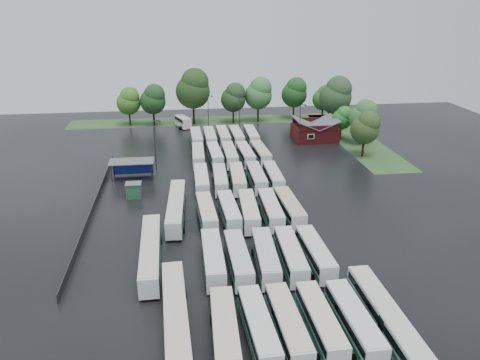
{
  "coord_description": "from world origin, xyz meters",
  "views": [
    {
      "loc": [
        -7.59,
        -62.75,
        31.82
      ],
      "look_at": [
        2.0,
        12.0,
        2.5
      ],
      "focal_mm": 35.0,
      "sensor_mm": 36.0,
      "label": 1
    }
  ],
  "objects": [
    {
      "name": "bus_r5c2",
      "position": [
        1.94,
        42.16,
        1.74
      ],
      "size": [
        2.56,
        11.38,
        3.16
      ],
      "rotation": [
        0.0,
        0.0,
        0.01
      ],
      "color": "silver",
      "rests_on": "ground"
    },
    {
      "name": "tree_north_6",
      "position": [
        31.7,
        61.36,
        6.37
      ],
      "size": [
        5.98,
        5.98,
        9.9
      ],
      "color": "#3A2817",
      "rests_on": "ground"
    },
    {
      "name": "minibus",
      "position": [
        -7.19,
        58.61,
        1.57
      ],
      "size": [
        4.46,
        6.91,
        2.83
      ],
      "rotation": [
        0.0,
        0.0,
        0.35
      ],
      "color": "silver",
      "rests_on": "ground"
    },
    {
      "name": "brick_building",
      "position": [
        24.0,
        42.77,
        1.87
      ],
      "size": [
        10.07,
        8.6,
        5.39
      ],
      "color": "maroon",
      "rests_on": "ground"
    },
    {
      "name": "bus_r5c3",
      "position": [
        5.08,
        42.3,
        1.69
      ],
      "size": [
        2.58,
        11.08,
        3.07
      ],
      "rotation": [
        0.0,
        0.0,
        0.02
      ],
      "color": "silver",
      "rests_on": "ground"
    },
    {
      "name": "bus_r1c1",
      "position": [
        -1.39,
        -12.72,
        1.69
      ],
      "size": [
        2.58,
        11.12,
        3.08
      ],
      "rotation": [
        0.0,
        0.0,
        0.02
      ],
      "color": "silver",
      "rests_on": "ground"
    },
    {
      "name": "artic_bus_west_a",
      "position": [
        -9.1,
        -22.91,
        1.72
      ],
      "size": [
        3.09,
        16.82,
        3.1
      ],
      "rotation": [
        0.0,
        0.0,
        0.04
      ],
      "color": "silver",
      "rests_on": "ground"
    },
    {
      "name": "bus_r4c0",
      "position": [
        -4.5,
        28.63,
        1.7
      ],
      "size": [
        2.61,
        11.15,
        3.09
      ],
      "rotation": [
        0.0,
        0.0,
        -0.02
      ],
      "color": "silver",
      "rests_on": "ground"
    },
    {
      "name": "puddle_0",
      "position": [
        -3.64,
        -19.11,
        0.0
      ],
      "size": [
        3.91,
        3.91,
        0.01
      ],
      "primitive_type": "cylinder",
      "color": "black",
      "rests_on": "ground"
    },
    {
      "name": "tree_north_5",
      "position": [
        24.03,
        63.89,
        7.55
      ],
      "size": [
        7.08,
        7.08,
        11.73
      ],
      "color": "black",
      "rests_on": "ground"
    },
    {
      "name": "bus_r2c0",
      "position": [
        -4.47,
        1.25,
        1.65
      ],
      "size": [
        2.83,
        10.89,
        3.0
      ],
      "rotation": [
        0.0,
        0.0,
        0.05
      ],
      "color": "silver",
      "rests_on": "ground"
    },
    {
      "name": "bus_r0c3",
      "position": [
        5.25,
        -25.76,
        1.66
      ],
      "size": [
        2.57,
        10.92,
        3.03
      ],
      "rotation": [
        0.0,
        0.0,
        0.02
      ],
      "color": "silver",
      "rests_on": "ground"
    },
    {
      "name": "puddle_4",
      "position": [
        13.65,
        -15.68,
        0.0
      ],
      "size": [
        2.31,
        2.31,
        0.01
      ],
      "primitive_type": "cylinder",
      "color": "black",
      "rests_on": "ground"
    },
    {
      "name": "tree_north_0",
      "position": [
        -21.08,
        62.18,
        6.68
      ],
      "size": [
        6.27,
        6.27,
        10.38
      ],
      "color": "black",
      "rests_on": "ground"
    },
    {
      "name": "bus_r0c0",
      "position": [
        -4.37,
        -25.95,
        1.72
      ],
      "size": [
        2.69,
        11.32,
        3.14
      ],
      "rotation": [
        0.0,
        0.0,
        -0.03
      ],
      "color": "silver",
      "rests_on": "ground"
    },
    {
      "name": "lamp_post_ne",
      "position": [
        19.49,
        39.23,
        5.5
      ],
      "size": [
        1.46,
        0.28,
        9.47
      ],
      "color": "#2D2D30",
      "rests_on": "ground"
    },
    {
      "name": "bus_r1c0",
      "position": [
        -4.49,
        -12.28,
        1.73
      ],
      "size": [
        2.43,
        11.29,
        3.14
      ],
      "rotation": [
        0.0,
        0.0,
        0.0
      ],
      "color": "silver",
      "rests_on": "ground"
    },
    {
      "name": "bus_r0c1",
      "position": [
        -1.02,
        -25.82,
        1.68
      ],
      "size": [
        2.86,
        11.05,
        3.05
      ],
      "rotation": [
        0.0,
        0.0,
        0.05
      ],
      "color": "silver",
      "rests_on": "ground"
    },
    {
      "name": "puddle_1",
      "position": [
        7.19,
        -19.41,
        0.0
      ],
      "size": [
        2.96,
        2.96,
        0.01
      ],
      "primitive_type": "cylinder",
      "color": "black",
      "rests_on": "ground"
    },
    {
      "name": "tree_north_3",
      "position": [
        6.69,
        61.22,
        7.11
      ],
      "size": [
        6.68,
        6.68,
        11.06
      ],
      "color": "#322413",
      "rests_on": "ground"
    },
    {
      "name": "bus_r2c2",
      "position": [
        1.92,
        0.94,
        1.72
      ],
      "size": [
        2.86,
        11.35,
        3.14
      ],
      "rotation": [
        0.0,
        0.0,
        -0.04
      ],
      "color": "silver",
      "rests_on": "ground"
    },
    {
      "name": "lamp_post_nw",
      "position": [
        -12.81,
        25.87,
        5.88
      ],
      "size": [
        1.56,
        0.3,
        10.12
      ],
      "color": "#2D2D30",
      "rests_on": "ground"
    },
    {
      "name": "artic_bus_east",
      "position": [
        11.97,
        -26.58,
        1.73
      ],
      "size": [
        2.56,
        16.83,
        3.12
      ],
      "rotation": [
        0.0,
        0.0,
        0.01
      ],
      "color": "silver",
      "rests_on": "ground"
    },
    {
      "name": "bus_r3c1",
      "position": [
        -1.21,
        14.73,
        1.66
      ],
      "size": [
        2.7,
        10.89,
        3.01
      ],
      "rotation": [
        0.0,
        0.0,
        -0.04
      ],
      "color": "silver",
      "rests_on": "ground"
    },
    {
      "name": "tree_north_4",
      "position": [
        13.62,
        61.94,
        7.94
      ],
      "size": [
        7.45,
        7.45,
        12.34
      ],
      "color": "black",
      "rests_on": "ground"
    },
    {
      "name": "tree_east_1",
      "position": [
        33.88,
        37.69,
        6.82
      ],
      "size": [
        6.4,
        6.4,
        10.6
      ],
      "color": "black",
      "rests_on": "ground"
    },
    {
      "name": "bus_r4c1",
      "position": [
        -1.06,
        28.74,
        1.69
      ],
      "size": [
        2.76,
        11.13,
        3.08
      ],
      "rotation": [
        0.0,
        0.0,
        0.04
      ],
      "color": "silver",
      "rests_on": "ground"
    },
    {
      "name": "tree_east_2",
      "position": [
        30.75,
        42.84,
        5.18
      ],
      "size": [
        4.88,
        4.87,
        8.06
      ],
      "color": "#3A2517",
      "rests_on": "ground"
    },
    {
      "name": "bus_r0c2",
      "position": [
        1.9,
        -25.84,
        1.69
      ],
      "size": [
        2.68,
        11.13,
        3.08
      ],
      "rotation": [
        0.0,
        0.0,
        0.03
      ],
      "color": "silver",
      "rests_on": "ground"
    },
    {
      "name": "bus_r5c0",
      "position": [
        -4.36,
        41.71,
        1.71
      ],
      "size": [
        2.58,
        11.23,
        3.11
      ],
      "rotation": [
        0.0,
        0.0,
        0.02
      ],
      "color": "silver",
      "rests_on": "ground"
    },
    {
      "name": "bus_r4c3",
      "position": [
        5.23,
        28.39,
        1.68
      ],
      "size": [
        2.8,
        11.09,
        3.06
      ],
      "rotation": [
        0.0,
        0.0,
        0.04
      ],
      "color": "silver",
      "rests_on": "ground"
    },
    {
      "name": "wash_shed",
      "position": [
        -17.2,
        22.02,
        2.99
      ],
      "size": [
        8.2,
        4.2,
        3.58
      ],
      "color": "#2D2D30",
      "rests_on": "ground"
    },
    {
      "name": "bus_r5c1",
      "position": [
        -1.22,
        41.67,
        1.73
      ],
      "size": [
        2.52,
        11.31,
        3.14
      ],
      "rotation": [
        0.0,
        0.0,
        0.01
      ],
      "color": "silver",
      "rests_on": "ground"
    },
    {
      "name": "grass_strip_north",
      "position": [
        2.0,
        64.8,
        0.01
      ],
      "size": [
        80.0,
        10.0,
        0.01
      ],
      "primitive_type": "cube",
      "color": "#2A4B23",
      "rests_on": "ground"
    },
    {
      "name": "tree_north_2",
      "position": [
        -4.03,
        61.49,
        9.69
      ],
      "size": [
        9.09,
        9.09,
        15.05
      ],
      "color": "black",
      "rests_on": "ground"
    },
    {
      "name": "bus_r4c2",
      "position": [
        1.96,
        28.28,
        1.74
      ],
      "size": [
        2.48,
        11.35,
        3.16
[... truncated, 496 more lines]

